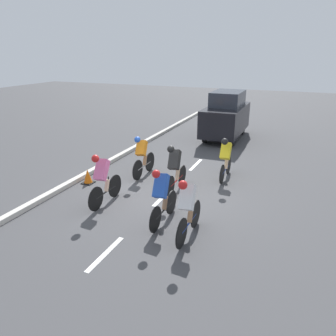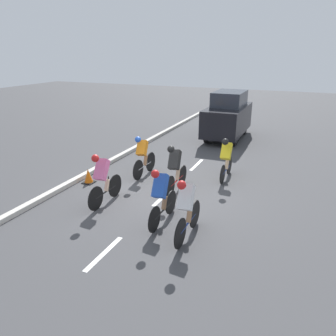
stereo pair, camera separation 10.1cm
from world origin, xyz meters
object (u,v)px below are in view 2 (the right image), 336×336
cyclist_pink (103,178)px  cyclist_white (187,208)px  cyclist_blue (161,195)px  cyclist_orange (143,155)px  cyclist_black (175,167)px  cyclist_yellow (226,157)px  traffic_cone (88,176)px  support_car (228,116)px

cyclist_pink → cyclist_white: size_ratio=0.99×
cyclist_blue → cyclist_orange: size_ratio=1.01×
cyclist_pink → cyclist_black: bearing=-133.2°
cyclist_blue → cyclist_pink: (1.98, -0.39, 0.01)m
cyclist_pink → cyclist_yellow: (-2.75, -3.23, -0.01)m
cyclist_white → cyclist_orange: size_ratio=1.02×
cyclist_black → cyclist_orange: (1.53, -0.81, -0.05)m
cyclist_white → traffic_cone: 4.64m
support_car → cyclist_blue: bearing=93.3°
cyclist_blue → cyclist_black: bearing=-77.8°
traffic_cone → cyclist_yellow: bearing=-153.1°
cyclist_orange → traffic_cone: size_ratio=3.42×
cyclist_black → cyclist_orange: bearing=-27.7°
support_car → traffic_cone: size_ratio=7.98×
cyclist_black → support_car: bearing=-89.3°
cyclist_yellow → traffic_cone: bearing=26.9°
cyclist_yellow → cyclist_white: (-0.06, 4.03, -0.00)m
cyclist_yellow → support_car: (1.30, -5.58, 0.35)m
cyclist_black → support_car: 7.18m
cyclist_pink → cyclist_white: (-2.80, 0.79, -0.01)m
cyclist_white → traffic_cone: cyclist_white is taller
cyclist_white → cyclist_black: (1.26, -2.43, 0.02)m
cyclist_pink → support_car: size_ratio=0.43×
cyclist_pink → cyclist_black: size_ratio=0.99×
cyclist_white → cyclist_black: 2.74m
cyclist_blue → cyclist_white: size_ratio=0.99×
cyclist_blue → support_car: 9.22m
cyclist_yellow → traffic_cone: 4.66m
cyclist_black → cyclist_orange: 1.73m
cyclist_white → cyclist_orange: 4.28m
cyclist_black → traffic_cone: bearing=9.7°
cyclist_yellow → traffic_cone: size_ratio=3.30×
cyclist_blue → cyclist_yellow: (-0.77, -3.62, -0.00)m
cyclist_black → support_car: support_car is taller
cyclist_blue → support_car: (0.53, -9.20, 0.35)m
cyclist_white → cyclist_orange: cyclist_white is taller
cyclist_white → cyclist_pink: bearing=-15.8°
cyclist_blue → cyclist_yellow: cyclist_blue is taller
cyclist_blue → support_car: size_ratio=0.43×
support_car → cyclist_orange: bearing=77.2°
cyclist_blue → cyclist_black: (0.44, -2.02, 0.02)m
cyclist_orange → traffic_cone: 1.97m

